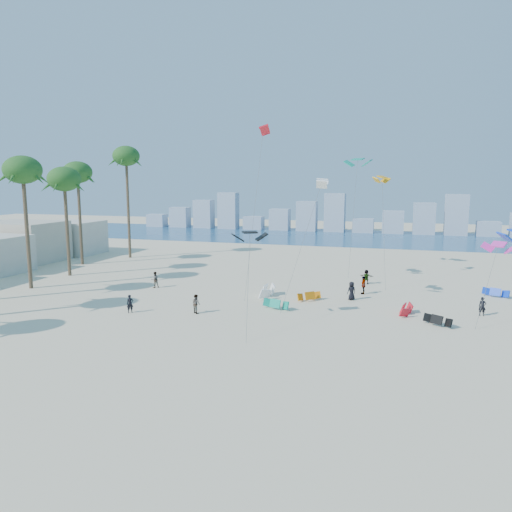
# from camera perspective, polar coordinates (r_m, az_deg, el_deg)

# --- Properties ---
(ground) EXTENTS (220.00, 220.00, 0.00)m
(ground) POSITION_cam_1_polar(r_m,az_deg,el_deg) (31.07, -14.20, -12.41)
(ground) COLOR beige
(ground) RESTS_ON ground
(ocean) EXTENTS (220.00, 220.00, 0.00)m
(ocean) POSITION_cam_1_polar(r_m,az_deg,el_deg) (98.55, 7.65, 2.31)
(ocean) COLOR navy
(ocean) RESTS_ON ground
(kitesurfer_near) EXTENTS (0.67, 0.64, 1.55)m
(kitesurfer_near) POSITION_cam_1_polar(r_m,az_deg,el_deg) (42.67, -14.62, -5.47)
(kitesurfer_near) COLOR black
(kitesurfer_near) RESTS_ON ground
(kitesurfer_mid) EXTENTS (1.00, 0.96, 1.63)m
(kitesurfer_mid) POSITION_cam_1_polar(r_m,az_deg,el_deg) (41.50, -7.07, -5.60)
(kitesurfer_mid) COLOR gray
(kitesurfer_mid) RESTS_ON ground
(kitesurfers_far) EXTENTS (35.62, 15.06, 1.79)m
(kitesurfers_far) POSITION_cam_1_polar(r_m,az_deg,el_deg) (47.16, 11.43, -3.93)
(kitesurfers_far) COLOR black
(kitesurfers_far) RESTS_ON ground
(grounded_kites) EXTENTS (23.44, 13.62, 1.08)m
(grounded_kites) POSITION_cam_1_polar(r_m,az_deg,el_deg) (44.64, 10.11, -5.12)
(grounded_kites) COLOR #0C9277
(grounded_kites) RESTS_ON ground
(flying_kites) EXTENTS (34.06, 31.82, 17.14)m
(flying_kites) POSITION_cam_1_polar(r_m,az_deg,el_deg) (47.83, 15.59, 8.53)
(flying_kites) COLOR black
(flying_kites) RESTS_ON ground
(palm_row) EXTENTS (7.93, 44.80, 16.03)m
(palm_row) POSITION_cam_1_polar(r_m,az_deg,el_deg) (55.72, -26.46, 8.68)
(palm_row) COLOR brown
(palm_row) RESTS_ON ground
(distant_skyline) EXTENTS (85.00, 3.00, 8.40)m
(distant_skyline) POSITION_cam_1_polar(r_m,az_deg,el_deg) (108.28, 7.89, 4.53)
(distant_skyline) COLOR #9EADBF
(distant_skyline) RESTS_ON ground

